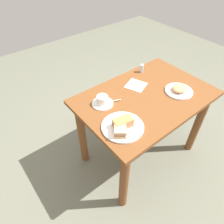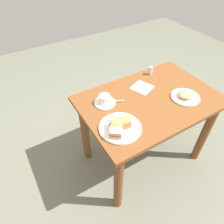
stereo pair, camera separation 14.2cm
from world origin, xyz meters
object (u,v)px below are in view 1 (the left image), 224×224
sandwich_plate (123,127)px  spoon (112,101)px  sandwich_front (123,123)px  napkin (136,85)px  dining_table (144,110)px  coffee_saucer (103,104)px  salt_shaker (142,68)px  side_plate (179,91)px  sandwich_back (120,129)px  coffee_cup (102,99)px

sandwich_plate → spoon: spoon is taller
sandwich_front → spoon: sandwich_front is taller
sandwich_plate → napkin: 0.49m
dining_table → coffee_saucer: bearing=157.2°
sandwich_plate → sandwich_front: sandwich_front is taller
coffee_saucer → salt_shaker: bearing=14.2°
sandwich_plate → side_plate: same height
sandwich_front → dining_table: bearing=20.7°
napkin → salt_shaker: salt_shaker is taller
sandwich_back → salt_shaker: 0.77m
coffee_cup → side_plate: (0.57, -0.26, -0.04)m
sandwich_plate → coffee_saucer: sandwich_plate is taller
sandwich_front → coffee_cup: bearing=81.9°
sandwich_front → sandwich_back: sandwich_front is taller
sandwich_back → napkin: size_ratio=0.95×
dining_table → salt_shaker: bearing=51.4°
dining_table → sandwich_front: bearing=-159.3°
coffee_cup → salt_shaker: size_ratio=1.42×
coffee_saucer → salt_shaker: size_ratio=2.17×
coffee_saucer → side_plate: size_ratio=0.73×
dining_table → side_plate: size_ratio=4.87×
side_plate → sandwich_front: bearing=-178.9°
sandwich_front → napkin: bearing=36.0°
dining_table → napkin: 0.22m
side_plate → salt_shaker: 0.40m
coffee_saucer → salt_shaker: salt_shaker is taller
sandwich_back → coffee_saucer: 0.32m
dining_table → sandwich_back: sandwich_back is taller
coffee_cup → salt_shaker: 0.56m
sandwich_front → coffee_saucer: (0.04, 0.27, -0.04)m
sandwich_front → coffee_cup: size_ratio=1.33×
sandwich_back → coffee_cup: bearing=74.0°
side_plate → spoon: bearing=154.8°
sandwich_plate → spoon: bearing=65.7°
coffee_cup → napkin: size_ratio=0.70×
sandwich_back → side_plate: sandwich_back is taller
dining_table → salt_shaker: salt_shaker is taller
sandwich_back → napkin: bearing=35.4°
coffee_saucer → salt_shaker: 0.56m
sandwich_front → side_plate: sandwich_front is taller
sandwich_front → coffee_cup: (0.04, 0.28, -0.00)m
napkin → sandwich_plate: bearing=-144.1°
coffee_cup → spoon: 0.08m
napkin → coffee_saucer: bearing=-177.5°
sandwich_plate → salt_shaker: (0.58, 0.41, 0.03)m
salt_shaker → coffee_cup: bearing=-165.9°
coffee_cup → salt_shaker: (0.54, 0.14, -0.01)m
spoon → napkin: spoon is taller
side_plate → salt_shaker: bearing=93.2°
spoon → salt_shaker: (0.47, 0.17, 0.02)m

